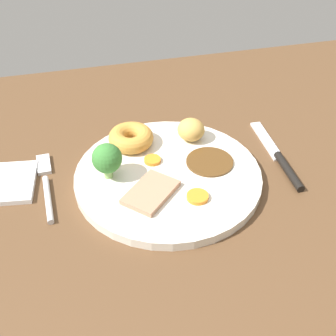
% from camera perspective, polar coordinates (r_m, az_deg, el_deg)
% --- Properties ---
extents(dining_table, '(1.20, 0.84, 0.04)m').
position_cam_1_polar(dining_table, '(0.69, 1.54, -4.04)').
color(dining_table, brown).
rests_on(dining_table, ground).
extents(dinner_plate, '(0.28, 0.28, 0.01)m').
position_cam_1_polar(dinner_plate, '(0.69, 0.00, -1.09)').
color(dinner_plate, silver).
rests_on(dinner_plate, dining_table).
extents(gravy_pool, '(0.07, 0.07, 0.00)m').
position_cam_1_polar(gravy_pool, '(0.71, 5.08, 0.77)').
color(gravy_pool, '#563819').
rests_on(gravy_pool, dinner_plate).
extents(meat_slice_main, '(0.09, 0.09, 0.01)m').
position_cam_1_polar(meat_slice_main, '(0.65, -2.11, -2.97)').
color(meat_slice_main, tan).
rests_on(meat_slice_main, dinner_plate).
extents(yorkshire_pudding, '(0.07, 0.07, 0.03)m').
position_cam_1_polar(yorkshire_pudding, '(0.74, -4.52, 3.69)').
color(yorkshire_pudding, '#C68938').
rests_on(yorkshire_pudding, dinner_plate).
extents(roast_potato_left, '(0.06, 0.06, 0.04)m').
position_cam_1_polar(roast_potato_left, '(0.75, 2.81, 4.67)').
color(roast_potato_left, tan).
rests_on(roast_potato_left, dinner_plate).
extents(carrot_coin_front, '(0.03, 0.03, 0.01)m').
position_cam_1_polar(carrot_coin_front, '(0.65, 3.61, -3.49)').
color(carrot_coin_front, orange).
rests_on(carrot_coin_front, dinner_plate).
extents(carrot_coin_back, '(0.03, 0.03, 0.01)m').
position_cam_1_polar(carrot_coin_back, '(0.71, -1.91, 0.97)').
color(carrot_coin_back, orange).
rests_on(carrot_coin_back, dinner_plate).
extents(broccoli_floret, '(0.04, 0.04, 0.06)m').
position_cam_1_polar(broccoli_floret, '(0.67, -7.41, 1.12)').
color(broccoli_floret, '#8CB766').
rests_on(broccoli_floret, dinner_plate).
extents(fork, '(0.02, 0.15, 0.01)m').
position_cam_1_polar(fork, '(0.71, -14.57, -1.89)').
color(fork, silver).
rests_on(fork, dining_table).
extents(knife, '(0.02, 0.19, 0.01)m').
position_cam_1_polar(knife, '(0.75, 13.51, 0.93)').
color(knife, black).
rests_on(knife, dining_table).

